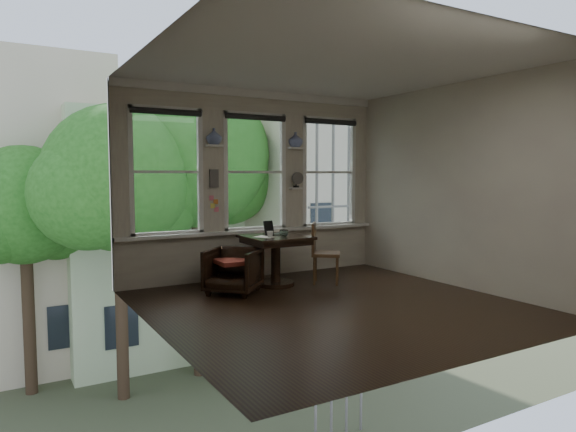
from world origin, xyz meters
TOP-DOWN VIEW (x-y plane):
  - ground at (0.00, 0.00)m, footprint 4.50×4.50m
  - ceiling at (0.00, 0.00)m, footprint 4.50×4.50m
  - wall_back at (0.00, 2.25)m, footprint 4.50×0.00m
  - wall_front at (0.00, -2.25)m, footprint 4.50×0.00m
  - wall_left at (-2.25, 0.00)m, footprint 0.00×4.50m
  - wall_right at (2.25, 0.00)m, footprint 0.00×4.50m
  - window_left at (-1.45, 2.25)m, footprint 1.10×0.12m
  - window_center at (0.00, 2.25)m, footprint 1.10×0.12m
  - window_right at (1.45, 2.25)m, footprint 1.10×0.12m
  - shelf_left at (-0.72, 2.15)m, footprint 0.26×0.16m
  - shelf_right at (0.72, 2.15)m, footprint 0.26×0.16m
  - intercom at (-0.72, 2.18)m, footprint 0.14×0.06m
  - sticky_notes at (-0.72, 2.19)m, footprint 0.16×0.01m
  - desk_fan at (0.72, 2.13)m, footprint 0.20×0.20m
  - vase_left at (-0.72, 2.15)m, footprint 0.24×0.24m
  - vase_right at (0.72, 2.15)m, footprint 0.24×0.24m
  - table at (-0.06, 1.42)m, footprint 0.90×0.90m
  - armchair_left at (-0.82, 1.26)m, footprint 0.98×0.98m
  - cushion_red at (-0.82, 1.26)m, footprint 0.45×0.45m
  - side_chair_right at (0.69, 1.18)m, footprint 0.59×0.59m
  - laptop at (0.04, 1.49)m, footprint 0.30×0.20m
  - mug at (-0.23, 1.27)m, footprint 0.13×0.13m
  - drinking_glass at (0.00, 1.27)m, footprint 0.16×0.16m
  - tablet at (-0.12, 1.51)m, footprint 0.17×0.10m
  - papers at (-0.26, 1.36)m, footprint 0.33×0.37m

SIDE VIEW (x-z plane):
  - ground at x=0.00m, z-range 0.00..0.00m
  - armchair_left at x=-0.82m, z-range 0.00..0.64m
  - table at x=-0.06m, z-range 0.00..0.75m
  - cushion_red at x=-0.82m, z-range 0.42..0.48m
  - side_chair_right at x=0.69m, z-range 0.00..0.92m
  - papers at x=-0.26m, z-range 0.75..0.75m
  - laptop at x=0.04m, z-range 0.75..0.77m
  - mug at x=-0.23m, z-range 0.75..0.84m
  - drinking_glass at x=0.00m, z-range 0.75..0.85m
  - tablet at x=-0.12m, z-range 0.75..0.97m
  - sticky_notes at x=-0.72m, z-range 1.13..1.37m
  - wall_back at x=0.00m, z-range -0.75..3.75m
  - wall_front at x=0.00m, z-range -0.75..3.75m
  - wall_left at x=-2.25m, z-range -0.75..3.75m
  - wall_right at x=2.25m, z-range -0.75..3.75m
  - desk_fan at x=0.72m, z-range 1.41..1.65m
  - intercom at x=-0.72m, z-range 1.46..1.74m
  - window_left at x=-1.45m, z-range 0.75..2.65m
  - window_center at x=0.00m, z-range 0.75..2.65m
  - window_right at x=1.45m, z-range 0.75..2.65m
  - shelf_left at x=-0.72m, z-range 2.08..2.12m
  - shelf_right at x=0.72m, z-range 2.08..2.12m
  - vase_left at x=-0.72m, z-range 2.12..2.36m
  - vase_right at x=0.72m, z-range 2.12..2.36m
  - ceiling at x=0.00m, z-range 3.00..3.00m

